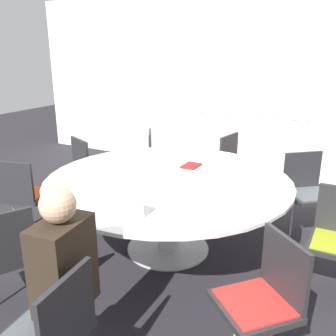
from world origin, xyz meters
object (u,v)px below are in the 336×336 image
object	(u,v)px
chair_0	(50,330)
spiral_notebook	(191,166)
chair_1	(264,293)
person_0	(62,270)
laptop	(126,206)
chair_4	(237,163)
chair_3	(307,187)
chair_5	(160,157)
chair_8	(2,252)
chair_7	(23,191)
chair_6	(91,165)

from	to	relation	value
chair_0	spiral_notebook	distance (m)	2.23
chair_1	person_0	size ratio (longest dim) A/B	0.71
laptop	chair_4	bearing A→B (deg)	-98.66
chair_3	chair_4	bearing A→B (deg)	-67.36
chair_4	person_0	distance (m)	3.05
chair_0	chair_5	distance (m)	3.23
chair_8	chair_0	bearing A→B (deg)	-88.50
chair_0	chair_5	size ratio (longest dim) A/B	1.00
chair_0	spiral_notebook	bearing A→B (deg)	-0.47
chair_8	person_0	bearing A→B (deg)	-76.65
chair_5	spiral_notebook	xyz separation A→B (m)	(0.84, -0.84, 0.24)
chair_5	chair_8	bearing A→B (deg)	-25.67
chair_0	chair_7	xyz separation A→B (m)	(-1.69, 1.31, 0.00)
chair_0	chair_8	size ratio (longest dim) A/B	1.00
chair_6	spiral_notebook	bearing A→B (deg)	19.07
chair_0	chair_6	xyz separation A→B (m)	(-1.65, 2.34, 0.00)
chair_6	chair_8	bearing A→B (deg)	-43.56
chair_1	person_0	xyz separation A→B (m)	(-1.01, -0.60, 0.20)
chair_5	laptop	distance (m)	2.28
chair_0	person_0	world-z (taller)	person_0
chair_4	chair_7	xyz separation A→B (m)	(-1.61, -1.96, 0.00)
chair_5	chair_6	size ratio (longest dim) A/B	1.00
chair_7	person_0	bearing A→B (deg)	-50.02
chair_1	person_0	world-z (taller)	person_0
chair_7	laptop	size ratio (longest dim) A/B	2.46
chair_6	spiral_notebook	size ratio (longest dim) A/B	3.99
spiral_notebook	laptop	bearing A→B (deg)	-87.82
chair_4	person_0	size ratio (longest dim) A/B	0.71
chair_0	chair_5	world-z (taller)	same
chair_3	laptop	size ratio (longest dim) A/B	2.46
laptop	chair_5	bearing A→B (deg)	-72.96
chair_0	chair_5	bearing A→B (deg)	13.07
chair_0	chair_8	xyz separation A→B (m)	(-0.87, 0.41, 0.00)
chair_8	person_0	size ratio (longest dim) A/B	0.71
chair_5	person_0	xyz separation A→B (m)	(0.96, -2.82, 0.20)
chair_1	chair_8	world-z (taller)	same
chair_6	spiral_notebook	world-z (taller)	chair_6
chair_8	spiral_notebook	size ratio (longest dim) A/B	3.99
chair_3	chair_7	bearing A→B (deg)	-9.72
chair_1	chair_3	bearing A→B (deg)	-46.42
chair_7	chair_4	bearing A→B (deg)	34.94
chair_8	laptop	distance (m)	0.94
laptop	spiral_notebook	world-z (taller)	laptop
chair_0	chair_7	world-z (taller)	same
chair_4	chair_5	size ratio (longest dim) A/B	1.00
chair_1	laptop	size ratio (longest dim) A/B	2.46
chair_4	laptop	world-z (taller)	laptop
chair_7	person_0	xyz separation A→B (m)	(1.58, -1.09, 0.20)
chair_4	chair_6	size ratio (longest dim) A/B	1.00
laptop	spiral_notebook	size ratio (longest dim) A/B	1.63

